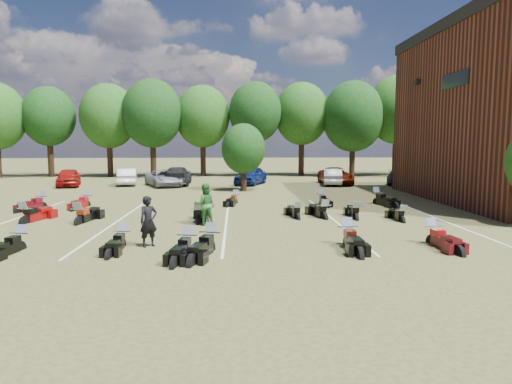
{
  "coord_description": "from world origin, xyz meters",
  "views": [
    {
      "loc": [
        -2.55,
        -17.96,
        3.69
      ],
      "look_at": [
        -1.58,
        4.0,
        1.2
      ],
      "focal_mm": 32.0,
      "sensor_mm": 36.0,
      "label": 1
    }
  ],
  "objects": [
    {
      "name": "motorcycle_20",
      "position": [
        5.69,
        8.11,
        0.0
      ],
      "size": [
        1.41,
        2.55,
        1.36
      ],
      "primitive_type": null,
      "rotation": [
        0.0,
        0.0,
        0.28
      ],
      "color": "black",
      "rests_on": "ground"
    },
    {
      "name": "motorcycle_5",
      "position": [
        1.38,
        -2.29,
        0.0
      ],
      "size": [
        0.8,
        2.43,
        1.35
      ],
      "primitive_type": null,
      "rotation": [
        0.0,
        0.0,
        -0.01
      ],
      "color": "black",
      "rests_on": "ground"
    },
    {
      "name": "motorcycle_2",
      "position": [
        -6.51,
        -2.26,
        0.0
      ],
      "size": [
        0.72,
        2.08,
        1.15
      ],
      "primitive_type": null,
      "rotation": [
        0.0,
        0.0,
        -0.03
      ],
      "color": "black",
      "rests_on": "ground"
    },
    {
      "name": "person_green",
      "position": [
        -3.92,
        1.81,
        0.91
      ],
      "size": [
        1.0,
        0.85,
        1.83
      ],
      "primitive_type": "imported",
      "rotation": [
        0.0,
        0.0,
        3.33
      ],
      "color": "#296726",
      "rests_on": "ground"
    },
    {
      "name": "motorcycle_9",
      "position": [
        -4.22,
        2.2,
        0.0
      ],
      "size": [
        0.77,
        2.39,
        1.33
      ],
      "primitive_type": null,
      "rotation": [
        0.0,
        0.0,
        3.14
      ],
      "color": "black",
      "rests_on": "ground"
    },
    {
      "name": "ground",
      "position": [
        0.0,
        0.0,
        0.0
      ],
      "size": [
        160.0,
        160.0,
        0.0
      ],
      "primitive_type": "plane",
      "color": "brown",
      "rests_on": "ground"
    },
    {
      "name": "car_6",
      "position": [
        5.86,
        20.05,
        0.71
      ],
      "size": [
        2.44,
        5.17,
        1.43
      ],
      "primitive_type": "imported",
      "rotation": [
        0.0,
        0.0,
        -0.02
      ],
      "color": "#561104",
      "rests_on": "ground"
    },
    {
      "name": "person_grey",
      "position": [
        -3.8,
        2.14,
        0.81
      ],
      "size": [
        0.88,
        0.99,
        1.62
      ],
      "primitive_type": "imported",
      "rotation": [
        0.0,
        0.0,
        2.21
      ],
      "color": "#524A46",
      "rests_on": "ground"
    },
    {
      "name": "young_tree_midfield",
      "position": [
        -2.0,
        15.5,
        3.09
      ],
      "size": [
        3.2,
        3.2,
        4.7
      ],
      "color": "black",
      "rests_on": "ground"
    },
    {
      "name": "motorcycle_8",
      "position": [
        -9.49,
        2.22,
        0.0
      ],
      "size": [
        1.16,
        2.6,
        1.4
      ],
      "primitive_type": null,
      "rotation": [
        0.0,
        0.0,
        2.99
      ],
      "color": "black",
      "rests_on": "ground"
    },
    {
      "name": "person_black",
      "position": [
        -5.59,
        -2.21,
        0.89
      ],
      "size": [
        0.78,
        0.72,
        1.78
      ],
      "primitive_type": "imported",
      "rotation": [
        0.0,
        0.0,
        0.62
      ],
      "color": "black",
      "rests_on": "ground"
    },
    {
      "name": "motorcycle_13",
      "position": [
        4.97,
        2.1,
        0.0
      ],
      "size": [
        0.69,
        2.02,
        1.12
      ],
      "primitive_type": null,
      "rotation": [
        0.0,
        0.0,
        3.17
      ],
      "color": "black",
      "rests_on": "ground"
    },
    {
      "name": "motorcycle_3",
      "position": [
        -4.15,
        -3.26,
        0.0
      ],
      "size": [
        1.03,
        2.34,
        1.26
      ],
      "primitive_type": null,
      "rotation": [
        0.0,
        0.0,
        -0.14
      ],
      "color": "black",
      "rests_on": "ground"
    },
    {
      "name": "motorcycle_1",
      "position": [
        -9.86,
        -2.56,
        0.0
      ],
      "size": [
        0.97,
        2.21,
        1.19
      ],
      "primitive_type": null,
      "rotation": [
        0.0,
        0.0,
        -0.14
      ],
      "color": "black",
      "rests_on": "ground"
    },
    {
      "name": "motorcycle_7",
      "position": [
        -11.95,
        2.5,
        0.0
      ],
      "size": [
        1.38,
        2.63,
        1.4
      ],
      "primitive_type": null,
      "rotation": [
        0.0,
        0.0,
        2.9
      ],
      "color": "maroon",
      "rests_on": "ground"
    },
    {
      "name": "parking_lines",
      "position": [
        -3.0,
        3.0,
        0.01
      ],
      "size": [
        20.1,
        14.0,
        0.01
      ],
      "color": "silver",
      "rests_on": "ground"
    },
    {
      "name": "motorcycle_19",
      "position": [
        2.44,
        8.29,
        0.0
      ],
      "size": [
        0.76,
        2.12,
        1.16
      ],
      "primitive_type": null,
      "rotation": [
        0.0,
        0.0,
        0.05
      ],
      "color": "black",
      "rests_on": "ground"
    },
    {
      "name": "car_4",
      "position": [
        -1.31,
        20.19,
        0.76
      ],
      "size": [
        3.25,
        4.79,
        1.51
      ],
      "primitive_type": "imported",
      "rotation": [
        0.0,
        0.0,
        -0.36
      ],
      "color": "#0B1A52",
      "rests_on": "ground"
    },
    {
      "name": "motorcycle_10",
      "position": [
        0.35,
        3.13,
        0.0
      ],
      "size": [
        0.95,
        2.19,
        1.18
      ],
      "primitive_type": null,
      "rotation": [
        0.0,
        0.0,
        3.28
      ],
      "color": "black",
      "rests_on": "ground"
    },
    {
      "name": "car_7",
      "position": [
        11.34,
        19.84,
        0.72
      ],
      "size": [
        3.78,
        5.32,
        1.43
      ],
      "primitive_type": "imported",
      "rotation": [
        0.0,
        0.0,
        2.74
      ],
      "color": "#3F3E44",
      "rests_on": "ground"
    },
    {
      "name": "motorcycle_15",
      "position": [
        -10.92,
        7.78,
        0.0
      ],
      "size": [
        0.98,
        2.37,
        1.28
      ],
      "primitive_type": null,
      "rotation": [
        0.0,
        0.0,
        -0.11
      ],
      "color": "maroon",
      "rests_on": "ground"
    },
    {
      "name": "tree_line",
      "position": [
        -1.0,
        29.0,
        6.31
      ],
      "size": [
        56.0,
        6.0,
        9.79
      ],
      "color": "black",
      "rests_on": "ground"
    },
    {
      "name": "car_0",
      "position": [
        -16.06,
        19.32,
        0.72
      ],
      "size": [
        2.77,
        4.55,
        1.45
      ],
      "primitive_type": "imported",
      "rotation": [
        0.0,
        0.0,
        0.27
      ],
      "color": "maroon",
      "rests_on": "ground"
    },
    {
      "name": "motorcycle_6",
      "position": [
        4.47,
        -2.23,
        0.0
      ],
      "size": [
        0.96,
        2.37,
        1.29
      ],
      "primitive_type": null,
      "rotation": [
        0.0,
        0.0,
        0.1
      ],
      "color": "#42090D",
      "rests_on": "ground"
    },
    {
      "name": "car_5",
      "position": [
        5.49,
        19.49,
        0.68
      ],
      "size": [
        2.2,
        4.33,
        1.36
      ],
      "primitive_type": "imported",
      "rotation": [
        0.0,
        0.0,
        2.95
      ],
      "color": "#A3A39F",
      "rests_on": "ground"
    },
    {
      "name": "motorcycle_11",
      "position": [
        1.61,
        3.14,
        0.0
      ],
      "size": [
        1.21,
        2.44,
        1.3
      ],
      "primitive_type": null,
      "rotation": [
        0.0,
        0.0,
        3.35
      ],
      "color": "black",
      "rests_on": "ground"
    },
    {
      "name": "motorcycle_12",
      "position": [
        3.06,
        2.83,
        0.0
      ],
      "size": [
        0.85,
        2.27,
        1.24
      ],
      "primitive_type": null,
      "rotation": [
        0.0,
        0.0,
        3.08
      ],
      "color": "black",
      "rests_on": "ground"
    },
    {
      "name": "car_3",
      "position": [
        -7.41,
        20.2,
        0.75
      ],
      "size": [
        2.32,
        5.28,
        1.51
      ],
      "primitive_type": "imported",
      "rotation": [
        0.0,
        0.0,
        3.18
      ],
      "color": "black",
      "rests_on": "ground"
    },
    {
      "name": "motorcycle_14",
      "position": [
        -13.18,
        7.26,
        0.0
      ],
      "size": [
        1.43,
        2.46,
        1.31
      ],
      "primitive_type": null,
      "rotation": [
        0.0,
        0.0,
        -0.31
      ],
      "color": "#4E0B0E",
      "rests_on": "ground"
    },
    {
      "name": "car_2",
      "position": [
        -8.4,
        19.06,
        0.66
      ],
      "size": [
        3.91,
        5.22,
        1.32
      ],
      "primitive_type": "imported",
      "rotation": [
        0.0,
        0.0,
        0.41
      ],
      "color": "gray",
      "rests_on": "ground"
    },
    {
      "name": "motorcycle_4",
      "position": [
        -3.41,
        -3.04,
        0.0
      ],
      "size": [
        1.38,
        2.53,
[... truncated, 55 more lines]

